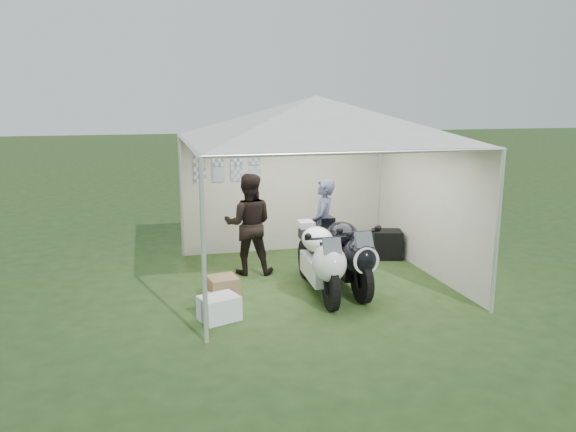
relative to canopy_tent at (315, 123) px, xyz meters
name	(u,v)px	position (x,y,z in m)	size (l,w,h in m)	color
ground	(314,280)	(0.00, -0.03, -2.58)	(80.00, 80.00, 0.00)	#253B18
canopy_tent	(315,123)	(0.00, 0.00, 0.00)	(5.66, 5.66, 3.00)	silver
motorcycle_white	(320,258)	(-0.13, -0.75, -1.98)	(0.55, 2.15, 1.06)	black
motorcycle_black	(346,252)	(0.35, -0.57, -1.98)	(0.52, 2.19, 1.07)	black
paddock_stand	(325,262)	(0.33, 0.42, -2.43)	(0.40, 0.25, 0.30)	#1017AC
person_dark_jacket	(249,224)	(-0.98, 0.61, -1.71)	(0.84, 0.66, 1.73)	black
person_blue_jacket	(323,226)	(0.27, 0.37, -1.76)	(0.59, 0.39, 1.63)	#515673
equipment_box	(387,244)	(1.70, 0.88, -2.31)	(0.53, 0.43, 0.53)	black
crate_0	(219,308)	(-1.75, -1.35, -2.41)	(0.50, 0.39, 0.34)	silver
crate_1	(223,289)	(-1.60, -0.63, -2.39)	(0.41, 0.41, 0.37)	brown
crate_2	(215,300)	(-1.75, -0.84, -2.48)	(0.26, 0.22, 0.19)	silver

